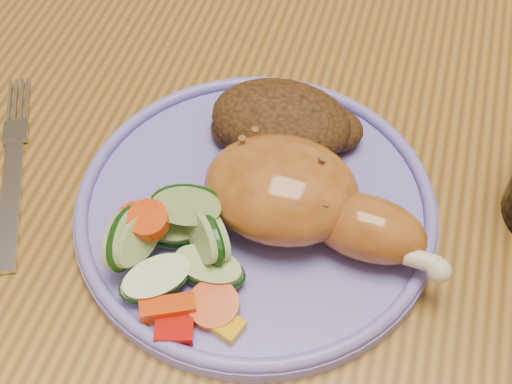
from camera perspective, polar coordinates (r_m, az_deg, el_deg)
dining_table at (r=0.65m, az=10.56°, el=-2.21°), size 0.90×1.40×0.75m
plate at (r=0.53m, az=0.00°, el=-1.39°), size 0.27×0.27×0.01m
plate_rim at (r=0.52m, az=0.00°, el=-0.67°), size 0.27×0.27×0.01m
chicken_leg at (r=0.50m, az=3.67°, el=-0.52°), size 0.18×0.09×0.06m
rice_pilaf at (r=0.56m, az=2.26°, el=5.57°), size 0.12×0.08×0.05m
vegetable_pile at (r=0.49m, az=-6.83°, el=-4.33°), size 0.11×0.12×0.06m
fork at (r=0.59m, az=-18.89°, el=1.42°), size 0.09×0.16×0.00m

